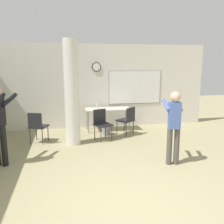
# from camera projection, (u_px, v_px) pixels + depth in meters

# --- Properties ---
(ground_plane) EXTENTS (24.00, 24.00, 0.00)m
(ground_plane) POSITION_uv_depth(u_px,v_px,m) (127.00, 209.00, 3.80)
(ground_plane) COLOR tan
(wall_back) EXTENTS (8.00, 0.15, 2.80)m
(wall_back) POSITION_uv_depth(u_px,v_px,m) (92.00, 86.00, 8.41)
(wall_back) COLOR silver
(wall_back) RESTS_ON ground_plane
(support_pillar) EXTENTS (0.39, 0.39, 2.80)m
(support_pillar) POSITION_uv_depth(u_px,v_px,m) (72.00, 93.00, 6.59)
(support_pillar) COLOR silver
(support_pillar) RESTS_ON ground_plane
(folding_table) EXTENTS (1.45, 0.61, 0.72)m
(folding_table) POSITION_uv_depth(u_px,v_px,m) (108.00, 110.00, 8.12)
(folding_table) COLOR beige
(folding_table) RESTS_ON ground_plane
(bottle_on_table) EXTENTS (0.06, 0.06, 0.29)m
(bottle_on_table) POSITION_uv_depth(u_px,v_px,m) (98.00, 105.00, 8.06)
(bottle_on_table) COLOR silver
(bottle_on_table) RESTS_ON folding_table
(waste_bin) EXTENTS (0.25, 0.25, 0.36)m
(waste_bin) POSITION_uv_depth(u_px,v_px,m) (106.00, 129.00, 7.65)
(waste_bin) COLOR gray
(waste_bin) RESTS_ON ground_plane
(chair_table_right) EXTENTS (0.62, 0.62, 0.87)m
(chair_table_right) POSITION_uv_depth(u_px,v_px,m) (127.00, 119.00, 7.60)
(chair_table_right) COLOR #232328
(chair_table_right) RESTS_ON ground_plane
(chair_table_front) EXTENTS (0.57, 0.57, 0.87)m
(chair_table_front) POSITION_uv_depth(u_px,v_px,m) (102.00, 122.00, 7.15)
(chair_table_front) COLOR #232328
(chair_table_front) RESTS_ON ground_plane
(chair_near_pillar) EXTENTS (0.57, 0.57, 0.87)m
(chair_near_pillar) POSITION_uv_depth(u_px,v_px,m) (37.00, 125.00, 6.84)
(chair_near_pillar) COLOR #232328
(chair_near_pillar) RESTS_ON ground_plane
(person_playing_side) EXTENTS (0.41, 0.65, 1.60)m
(person_playing_side) POSITION_uv_depth(u_px,v_px,m) (174.00, 122.00, 5.33)
(person_playing_side) COLOR #514C47
(person_playing_side) RESTS_ON ground_plane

